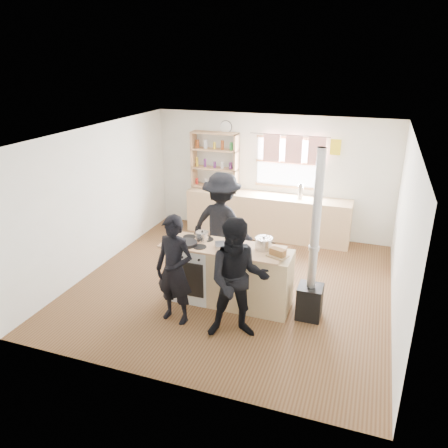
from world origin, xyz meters
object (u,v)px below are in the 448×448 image
at_px(roast_tray, 227,245).
at_px(stockpot_counter, 264,243).
at_px(thermos, 300,192).
at_px(bread_board, 278,253).
at_px(skillet_greens, 186,243).
at_px(person_near_right, 238,280).
at_px(person_far, 222,224).
at_px(person_near_left, 174,270).
at_px(flue_heater, 312,277).
at_px(cooking_island, 231,275).
at_px(stockpot_stove, 202,236).

distance_m(roast_tray, stockpot_counter, 0.54).
xyz_separation_m(thermos, bread_board, (0.20, -2.85, -0.07)).
relative_size(skillet_greens, person_near_right, 0.20).
bearing_deg(bread_board, person_far, 140.28).
height_order(thermos, person_near_left, person_near_left).
bearing_deg(stockpot_counter, person_far, 139.45).
distance_m(skillet_greens, person_near_left, 0.60).
relative_size(flue_heater, person_near_right, 1.48).
relative_size(cooking_island, bread_board, 5.91).
bearing_deg(bread_board, stockpot_counter, 143.52).
xyz_separation_m(cooking_island, person_far, (-0.47, 0.90, 0.43)).
distance_m(stockpot_counter, person_near_right, 0.90).
xyz_separation_m(person_near_left, person_far, (0.13, 1.61, 0.11)).
height_order(thermos, stockpot_stove, thermos).
relative_size(bread_board, person_near_left, 0.21).
xyz_separation_m(stockpot_counter, person_near_left, (-1.06, -0.81, -0.22)).
relative_size(stockpot_counter, flue_heater, 0.10).
xyz_separation_m(cooking_island, person_near_right, (0.35, -0.77, 0.38)).
relative_size(roast_tray, person_near_right, 0.24).
bearing_deg(cooking_island, person_near_left, -130.15).
xyz_separation_m(skillet_greens, stockpot_stove, (0.17, 0.23, 0.04)).
distance_m(cooking_island, stockpot_stove, 0.74).
bearing_deg(roast_tray, bread_board, -3.51).
distance_m(bread_board, person_near_right, 0.79).
bearing_deg(bread_board, flue_heater, 8.53).
distance_m(thermos, stockpot_stove, 2.87).
distance_m(cooking_island, person_near_right, 0.93).
bearing_deg(person_near_left, stockpot_stove, 90.68).
bearing_deg(roast_tray, person_far, 113.58).
height_order(flue_heater, person_near_right, flue_heater).
height_order(bread_board, person_far, person_far).
bearing_deg(person_near_right, thermos, 68.44).
height_order(flue_heater, person_near_left, flue_heater).
bearing_deg(person_near_right, person_far, 97.26).
bearing_deg(person_far, flue_heater, 161.41).
bearing_deg(person_near_left, person_far, 93.05).
bearing_deg(skillet_greens, stockpot_stove, 54.04).
bearing_deg(person_near_left, thermos, 79.80).
relative_size(bread_board, flue_heater, 0.13).
xyz_separation_m(skillet_greens, roast_tray, (0.61, 0.10, 0.01)).
bearing_deg(flue_heater, cooking_island, 179.53).
height_order(stockpot_stove, person_near_left, person_near_left).
xyz_separation_m(flue_heater, person_far, (-1.67, 0.91, 0.25)).
xyz_separation_m(skillet_greens, person_near_right, (1.02, -0.63, -0.11)).
distance_m(bread_board, person_near_left, 1.47).
bearing_deg(flue_heater, person_near_left, -158.77).
height_order(thermos, bread_board, thermos).
bearing_deg(stockpot_counter, roast_tray, -164.95).
bearing_deg(roast_tray, stockpot_counter, 15.05).
xyz_separation_m(stockpot_stove, flue_heater, (1.70, -0.10, -0.35)).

